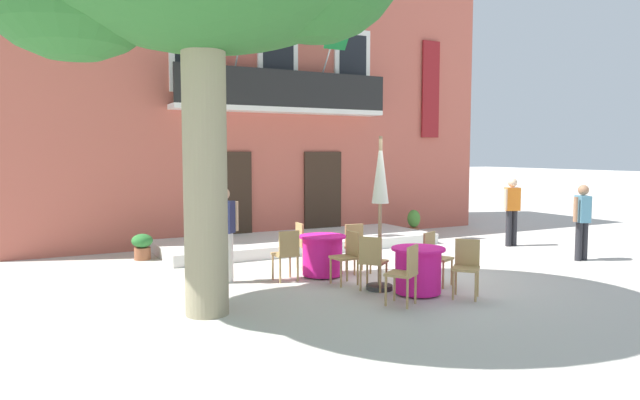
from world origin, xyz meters
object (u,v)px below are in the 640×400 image
Objects in this scene: cafe_chair_near_tree_1 at (406,271)px; ground_planter_right at (414,221)px; cafe_chair_near_tree_3 at (435,255)px; ground_planter_left at (142,245)px; cafe_umbrella at (380,190)px; cafe_table_near_tree at (418,270)px; cafe_table_middle at (322,255)px; cafe_chair_middle_1 at (357,245)px; pedestrian_by_tree at (582,218)px; cafe_chair_middle_2 at (305,242)px; cafe_chair_near_tree_2 at (466,264)px; cafe_chair_middle_3 at (287,252)px; pedestrian_mid_plaza at (224,229)px; cafe_chair_near_tree_0 at (372,259)px; pedestrian_near_entrance at (512,208)px; cafe_chair_middle_0 at (348,254)px.

ground_planter_right is (4.55, 5.83, -0.14)m from cafe_chair_near_tree_1.
ground_planter_left is (-4.01, 4.76, -0.22)m from cafe_chair_near_tree_3.
cafe_umbrella reaches higher than ground_planter_left.
cafe_chair_near_tree_3 reaches higher than cafe_table_near_tree.
cafe_chair_middle_1 is (0.75, 0.03, 0.14)m from cafe_table_middle.
cafe_table_middle is 5.73m from pedestrian_by_tree.
ground_planter_left is at bearing 136.73° from cafe_chair_middle_2.
cafe_chair_near_tree_1 is 2.48m from cafe_chair_middle_1.
cafe_chair_middle_1 and cafe_chair_middle_2 have the same top height.
cafe_umbrella is at bearing 131.90° from cafe_chair_near_tree_2.
cafe_chair_middle_1 is at bearing 165.92° from pedestrian_by_tree.
cafe_chair_near_tree_1 is 1.29× the size of ground_planter_right.
cafe_chair_middle_2 is at bearing 121.10° from cafe_chair_near_tree_3.
cafe_chair_near_tree_1 is at bearing -68.90° from cafe_chair_middle_3.
ground_planter_left is 0.79× the size of ground_planter_right.
cafe_table_near_tree is at bearing -69.03° from cafe_table_middle.
cafe_chair_middle_1 is 1.84m from cafe_umbrella.
cafe_chair_near_tree_2 reaches higher than ground_planter_left.
cafe_chair_near_tree_2 is at bearing -41.76° from pedestrian_mid_plaza.
cafe_chair_near_tree_3 is at bearing -47.80° from cafe_table_middle.
cafe_chair_middle_2 is (-1.37, 2.27, 0.00)m from cafe_chair_near_tree_3.
cafe_chair_near_tree_0 and cafe_chair_near_tree_2 have the same top height.
ground_planter_left is at bearing 164.18° from pedestrian_near_entrance.
pedestrian_by_tree reaches higher than cafe_chair_middle_1.
cafe_chair_near_tree_0 reaches higher than cafe_table_middle.
cafe_table_middle is 0.95× the size of cafe_chair_middle_1.
cafe_chair_middle_1 is at bearing -43.47° from ground_planter_left.
cafe_chair_near_tree_3 is 1.49m from cafe_chair_middle_0.
cafe_chair_middle_0 is at bearing -29.68° from pedestrian_mid_plaza.
cafe_table_middle is 0.34× the size of cafe_umbrella.
cafe_chair_middle_1 is 0.36× the size of cafe_umbrella.
cafe_chair_near_tree_1 is 1.64× the size of ground_planter_left.
cafe_table_near_tree is 1.33m from cafe_chair_middle_0.
cafe_chair_near_tree_1 is 7.39m from ground_planter_right.
cafe_chair_middle_1 is 5.22m from ground_planter_right.
ground_planter_left is at bearing 151.72° from pedestrian_by_tree.
cafe_chair_near_tree_3 is 1.00× the size of cafe_chair_middle_0.
cafe_chair_middle_1 is 1.51m from cafe_chair_middle_3.
cafe_chair_near_tree_0 is 1.62m from cafe_chair_middle_3.
ground_planter_left is at bearing 116.29° from cafe_chair_near_tree_1.
cafe_chair_middle_3 is 6.45m from pedestrian_by_tree.
cafe_umbrella is at bearing -178.01° from pedestrian_by_tree.
cafe_chair_near_tree_0 reaches higher than cafe_table_near_tree.
cafe_table_near_tree is at bearing 137.76° from cafe_chair_near_tree_2.
pedestrian_near_entrance is (5.60, 1.62, 0.41)m from cafe_chair_middle_0.
cafe_chair_near_tree_2 is 4.48m from pedestrian_by_tree.
cafe_chair_near_tree_3 is at bearing -34.35° from cafe_chair_middle_3.
pedestrian_near_entrance is 0.99× the size of pedestrian_mid_plaza.
pedestrian_by_tree is (-0.11, -2.06, -0.03)m from pedestrian_near_entrance.
cafe_chair_middle_2 is (-1.28, 3.17, 0.00)m from cafe_chair_near_tree_2.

